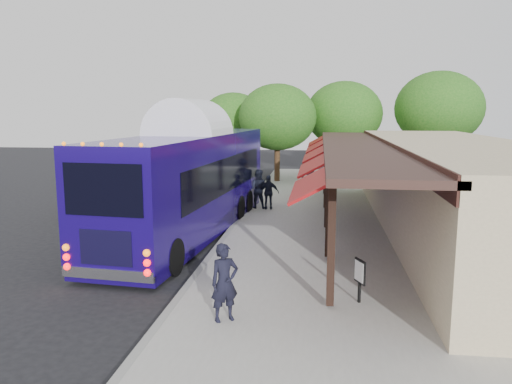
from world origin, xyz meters
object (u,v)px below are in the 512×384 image
at_px(ped_c, 269,192).
at_px(sign_board, 360,273).
at_px(coach_bus, 190,177).
at_px(ped_d, 310,175).
at_px(ped_b, 258,189).
at_px(city_bus, 149,172).
at_px(ped_a, 225,282).

bearing_deg(ped_c, sign_board, 104.25).
height_order(coach_bus, ped_d, coach_bus).
xyz_separation_m(ped_b, ped_d, (2.34, 5.57, -0.02)).
xyz_separation_m(ped_b, sign_board, (3.89, -11.39, -0.20)).
bearing_deg(ped_c, ped_d, -109.79).
bearing_deg(coach_bus, city_bus, 127.54).
distance_m(ped_c, sign_board, 11.69).
relative_size(city_bus, ped_d, 6.18).
height_order(city_bus, ped_a, city_bus).
bearing_deg(ped_b, sign_board, 117.14).
xyz_separation_m(ped_c, ped_d, (1.81, 5.77, 0.10)).
xyz_separation_m(coach_bus, ped_d, (4.39, 10.24, -1.16)).
bearing_deg(ped_a, ped_d, 52.56).
bearing_deg(ped_d, ped_b, 91.91).
bearing_deg(ped_d, ped_c, 97.34).
relative_size(ped_a, ped_c, 1.09).
height_order(ped_a, ped_d, ped_d).
bearing_deg(sign_board, ped_a, -178.93).
relative_size(city_bus, ped_b, 6.03).
height_order(ped_b, sign_board, ped_b).
bearing_deg(coach_bus, sign_board, -43.09).
relative_size(city_bus, ped_a, 6.40).
height_order(ped_a, ped_c, ped_a).
bearing_deg(ped_b, coach_bus, 74.60).
height_order(ped_c, sign_board, ped_c).
height_order(ped_a, ped_b, ped_b).
relative_size(ped_c, ped_d, 0.89).
distance_m(coach_bus, sign_board, 9.07).
distance_m(ped_a, ped_c, 12.64).
distance_m(ped_b, ped_c, 0.59).
distance_m(ped_c, ped_d, 6.05).
height_order(city_bus, sign_board, city_bus).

